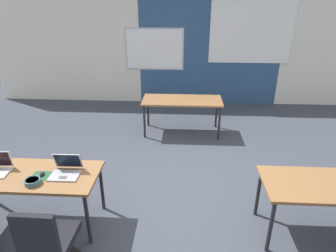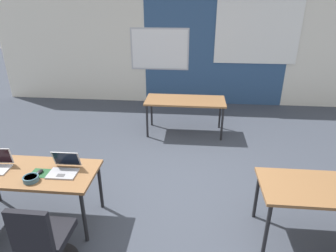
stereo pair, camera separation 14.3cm
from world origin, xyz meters
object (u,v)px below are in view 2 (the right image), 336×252
laptop_near_left_inner (64,168)px  mouse_near_left_inner (40,172)px  desk_near_left (30,175)px  desk_far_center (185,103)px  chair_near_left_inner (45,243)px  snack_bowl (31,178)px  desk_near_right (334,192)px

laptop_near_left_inner → mouse_near_left_inner: bearing=-169.2°
desk_near_left → mouse_near_left_inner: mouse_near_left_inner is taller
desk_far_center → laptop_near_left_inner: (-1.32, -2.77, 0.11)m
desk_far_center → chair_near_left_inner: chair_near_left_inner is taller
desk_far_center → chair_near_left_inner: 3.75m
desk_far_center → laptop_near_left_inner: laptop_near_left_inner is taller
desk_far_center → laptop_near_left_inner: bearing=-115.5°
mouse_near_left_inner → snack_bowl: 0.16m
desk_near_right → mouse_near_left_inner: mouse_near_left_inner is taller
desk_far_center → snack_bowl: (-1.62, -2.99, 0.10)m
desk_near_left → snack_bowl: bearing=-55.5°
desk_far_center → snack_bowl: 3.40m
laptop_near_left_inner → snack_bowl: (-0.29, -0.22, -0.01)m
desk_near_right → snack_bowl: snack_bowl is taller
desk_near_right → snack_bowl: bearing=-176.7°
desk_far_center → laptop_near_left_inner: 3.08m
snack_bowl → laptop_near_left_inner: bearing=36.5°
laptop_near_left_inner → chair_near_left_inner: laptop_near_left_inner is taller
snack_bowl → desk_far_center: bearing=61.6°
laptop_near_left_inner → desk_near_left: bearing=-177.4°
mouse_near_left_inner → chair_near_left_inner: (0.35, -0.70, -0.36)m
desk_near_left → desk_near_right: same height
desk_near_right → laptop_near_left_inner: bearing=179.5°
desk_near_right → snack_bowl: size_ratio=9.01×
desk_near_right → desk_near_left: bearing=180.0°
desk_near_left → laptop_near_left_inner: bearing=3.5°
laptop_near_left_inner → desk_far_center: bearing=63.6°
mouse_near_left_inner → snack_bowl: bearing=-97.2°
desk_near_right → laptop_near_left_inner: 3.08m
mouse_near_left_inner → desk_near_right: bearing=0.5°
mouse_near_left_inner → chair_near_left_inner: 0.86m
desk_near_right → chair_near_left_inner: (-3.00, -0.73, -0.28)m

